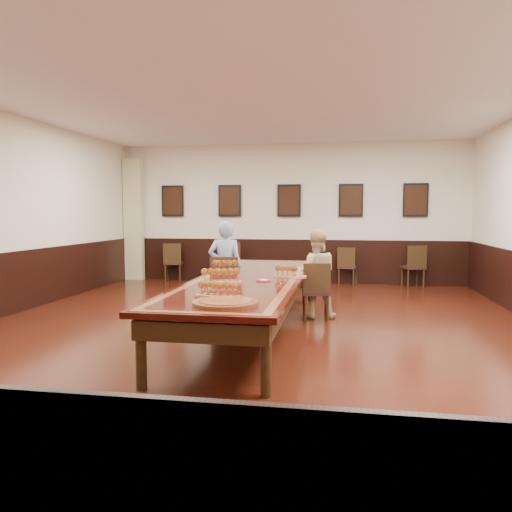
% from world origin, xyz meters
% --- Properties ---
extents(floor, '(8.00, 10.00, 0.02)m').
position_xyz_m(floor, '(0.00, 0.00, -0.01)').
color(floor, black).
rests_on(floor, ground).
extents(ceiling, '(8.00, 10.00, 0.02)m').
position_xyz_m(ceiling, '(0.00, 0.00, 3.21)').
color(ceiling, white).
rests_on(ceiling, floor).
extents(wall_back, '(8.00, 0.02, 3.20)m').
position_xyz_m(wall_back, '(0.00, 5.01, 1.60)').
color(wall_back, '#EBE3C5').
rests_on(wall_back, floor).
extents(chair_man, '(0.51, 0.54, 0.93)m').
position_xyz_m(chair_man, '(-0.62, 1.17, 0.47)').
color(chair_man, black).
rests_on(chair_man, floor).
extents(chair_woman, '(0.46, 0.49, 0.87)m').
position_xyz_m(chair_woman, '(0.84, 1.05, 0.44)').
color(chair_woman, black).
rests_on(chair_woman, floor).
extents(spare_chair_a, '(0.50, 0.53, 0.90)m').
position_xyz_m(spare_chair_a, '(-2.75, 4.80, 0.45)').
color(spare_chair_a, black).
rests_on(spare_chair_a, floor).
extents(spare_chair_b, '(0.48, 0.52, 0.97)m').
position_xyz_m(spare_chair_b, '(-1.26, 4.51, 0.48)').
color(spare_chair_b, black).
rests_on(spare_chair_b, floor).
extents(spare_chair_c, '(0.47, 0.50, 0.85)m').
position_xyz_m(spare_chair_c, '(1.35, 4.83, 0.42)').
color(spare_chair_c, black).
rests_on(spare_chair_c, floor).
extents(spare_chair_d, '(0.53, 0.56, 0.91)m').
position_xyz_m(spare_chair_d, '(2.76, 4.76, 0.46)').
color(spare_chair_d, black).
rests_on(spare_chair_d, floor).
extents(person_man, '(0.60, 0.44, 1.49)m').
position_xyz_m(person_man, '(-0.64, 1.27, 0.75)').
color(person_man, '#4B62BB').
rests_on(person_man, floor).
extents(person_woman, '(0.73, 0.60, 1.36)m').
position_xyz_m(person_woman, '(0.82, 1.15, 0.68)').
color(person_woman, '#D7BE86').
rests_on(person_woman, floor).
extents(pink_phone, '(0.13, 0.15, 0.01)m').
position_xyz_m(pink_phone, '(0.60, 0.04, 0.76)').
color(pink_phone, '#CA4374').
rests_on(pink_phone, conference_table).
extents(curtain, '(0.45, 0.18, 2.90)m').
position_xyz_m(curtain, '(-3.75, 4.82, 1.45)').
color(curtain, '#CBC58C').
rests_on(curtain, floor).
extents(wainscoting, '(8.00, 10.00, 1.00)m').
position_xyz_m(wainscoting, '(0.00, 0.00, 0.50)').
color(wainscoting, black).
rests_on(wainscoting, floor).
extents(conference_table, '(1.40, 5.00, 0.76)m').
position_xyz_m(conference_table, '(0.00, 0.00, 0.61)').
color(conference_table, black).
rests_on(conference_table, floor).
extents(posters, '(6.14, 0.04, 0.74)m').
position_xyz_m(posters, '(0.00, 4.94, 1.90)').
color(posters, black).
rests_on(posters, wall_back).
extents(flight_a, '(0.52, 0.30, 0.18)m').
position_xyz_m(flight_a, '(-0.50, 0.50, 0.84)').
color(flight_a, '#A96647').
rests_on(flight_a, conference_table).
extents(flight_b, '(0.44, 0.17, 0.16)m').
position_xyz_m(flight_b, '(0.52, 0.12, 0.83)').
color(flight_b, '#A96647').
rests_on(flight_b, conference_table).
extents(flight_c, '(0.53, 0.30, 0.19)m').
position_xyz_m(flight_c, '(-0.25, -0.58, 0.84)').
color(flight_c, '#A96647').
rests_on(flight_c, conference_table).
extents(flight_d, '(0.48, 0.23, 0.17)m').
position_xyz_m(flight_d, '(-0.03, -1.63, 0.83)').
color(flight_d, '#A96647').
rests_on(flight_d, conference_table).
extents(red_plate_grp, '(0.20, 0.20, 0.03)m').
position_xyz_m(red_plate_grp, '(0.24, -0.34, 0.76)').
color(red_plate_grp, red).
rests_on(red_plate_grp, conference_table).
extents(carved_platter, '(0.70, 0.70, 0.05)m').
position_xyz_m(carved_platter, '(0.14, -2.01, 0.77)').
color(carved_platter, '#4F1F0F').
rests_on(carved_platter, conference_table).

